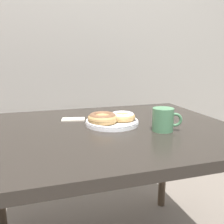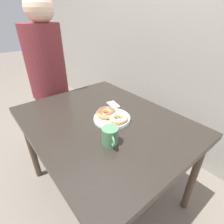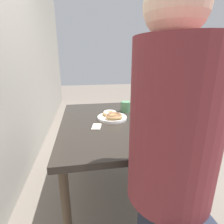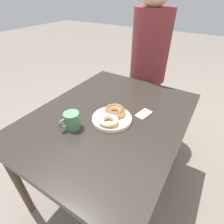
% 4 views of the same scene
% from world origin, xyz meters
% --- Properties ---
extents(ground_plane, '(14.00, 14.00, 0.00)m').
position_xyz_m(ground_plane, '(0.00, 0.00, 0.00)').
color(ground_plane, '#70665B').
extents(dining_table, '(1.16, 0.91, 0.73)m').
position_xyz_m(dining_table, '(0.00, 0.21, 0.66)').
color(dining_table, '#28231E').
rests_on(dining_table, ground_plane).
extents(donut_plate, '(0.26, 0.25, 0.06)m').
position_xyz_m(donut_plate, '(0.04, 0.25, 0.75)').
color(donut_plate, white).
rests_on(donut_plate, dining_table).
extents(coffee_mug, '(0.12, 0.09, 0.10)m').
position_xyz_m(coffee_mug, '(0.22, 0.09, 0.78)').
color(coffee_mug, '#4C7F56').
rests_on(coffee_mug, dining_table).
extents(person_figure, '(0.37, 0.33, 1.49)m').
position_xyz_m(person_figure, '(-0.77, 0.15, 0.80)').
color(person_figure, '#232838').
rests_on(person_figure, ground_plane).
extents(napkin, '(0.12, 0.08, 0.01)m').
position_xyz_m(napkin, '(-0.12, 0.39, 0.73)').
color(napkin, beige).
rests_on(napkin, dining_table).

